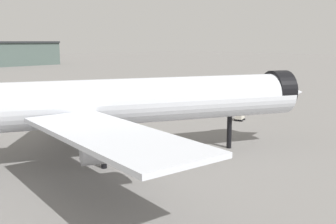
# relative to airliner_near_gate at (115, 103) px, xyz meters

# --- Properties ---
(ground) EXTENTS (900.00, 900.00, 0.00)m
(ground) POSITION_rel_airliner_near_gate_xyz_m (1.88, -2.42, -8.49)
(ground) COLOR slate
(airliner_near_gate) EXTENTS (63.32, 56.37, 19.26)m
(airliner_near_gate) POSITION_rel_airliner_near_gate_xyz_m (0.00, 0.00, 0.00)
(airliner_near_gate) COLOR silver
(airliner_near_gate) RESTS_ON ground
(baggage_cart_trailing) EXTENTS (2.79, 2.56, 1.82)m
(baggage_cart_trailing) POSITION_rel_airliner_near_gate_xyz_m (36.49, 6.61, -7.51)
(baggage_cart_trailing) COLOR black
(baggage_cart_trailing) RESTS_ON ground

